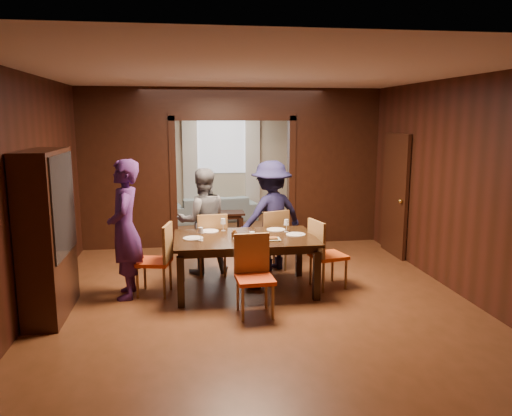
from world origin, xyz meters
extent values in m
plane|color=#583218|center=(0.00, 0.00, 0.00)|extent=(9.00, 9.00, 0.00)
cube|color=silver|center=(0.00, 0.00, 2.90)|extent=(5.50, 9.00, 0.02)
cube|color=black|center=(0.00, 4.50, 1.45)|extent=(5.50, 0.02, 2.90)
cube|color=black|center=(-2.75, 0.00, 1.45)|extent=(0.02, 9.00, 2.90)
cube|color=black|center=(2.75, 0.00, 1.45)|extent=(0.02, 9.00, 2.90)
cube|color=black|center=(-1.93, 1.60, 1.20)|extent=(1.65, 0.15, 2.40)
cube|color=black|center=(1.93, 1.60, 1.20)|extent=(1.65, 0.15, 2.40)
cube|color=black|center=(0.00, 1.60, 2.65)|extent=(5.50, 0.15, 0.50)
cube|color=beige|center=(0.00, 4.47, 1.45)|extent=(5.40, 0.04, 2.85)
imported|color=#3F1D55|center=(-1.69, -1.00, 0.92)|extent=(0.46, 0.68, 1.84)
imported|color=#56585D|center=(-0.64, -0.08, 0.81)|extent=(0.86, 0.71, 1.62)
imported|color=#161536|center=(0.43, -0.04, 0.86)|extent=(1.27, 1.01, 1.71)
imported|color=#8AA9B5|center=(-0.24, 3.85, 0.29)|extent=(2.07, 1.09, 0.57)
imported|color=black|center=(0.04, -0.89, 0.80)|extent=(0.30, 0.30, 0.07)
cube|color=black|center=(-0.10, -0.98, 0.38)|extent=(1.92, 1.19, 0.76)
cube|color=black|center=(-0.07, 2.75, 0.20)|extent=(0.80, 0.50, 0.40)
cube|color=black|center=(-2.53, -1.50, 1.00)|extent=(0.40, 1.20, 2.00)
cube|color=black|center=(2.70, 0.50, 1.05)|extent=(0.06, 0.90, 2.10)
cube|color=silver|center=(0.00, 4.44, 1.70)|extent=(1.20, 0.03, 1.30)
cube|color=white|center=(-0.75, 4.40, 1.25)|extent=(0.35, 0.06, 2.40)
cube|color=white|center=(0.75, 4.40, 1.25)|extent=(0.35, 0.06, 2.40)
cylinder|color=silver|center=(-0.80, -0.98, 0.77)|extent=(0.27, 0.27, 0.01)
cylinder|color=white|center=(-0.57, -0.59, 0.77)|extent=(0.27, 0.27, 0.01)
cylinder|color=white|center=(0.40, -0.63, 0.77)|extent=(0.27, 0.27, 0.01)
cylinder|color=silver|center=(0.61, -0.97, 0.77)|extent=(0.27, 0.27, 0.01)
cylinder|color=silver|center=(-0.11, -1.38, 0.77)|extent=(0.27, 0.27, 0.01)
cube|color=gray|center=(-0.12, -1.09, 0.78)|extent=(0.30, 0.20, 0.04)
cube|color=gray|center=(0.20, -1.20, 0.78)|extent=(0.30, 0.20, 0.04)
cylinder|color=silver|center=(-0.04, -1.30, 0.83)|extent=(0.07, 0.07, 0.14)
camera|label=1|loc=(-0.90, -7.56, 2.37)|focal=35.00mm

